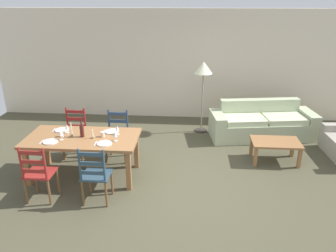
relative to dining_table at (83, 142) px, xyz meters
name	(u,v)px	position (x,y,z in m)	size (l,w,h in m)	color
ground_plane	(175,182)	(1.60, -0.08, -0.67)	(9.60, 9.60, 0.02)	#494632
wall_far	(183,65)	(1.60, 3.22, 0.69)	(9.60, 0.16, 2.70)	beige
dining_table	(83,142)	(0.00, 0.00, 0.00)	(1.90, 0.96, 0.75)	#97653C
dining_chair_near_left	(39,173)	(-0.45, -0.78, -0.19)	(0.42, 0.40, 0.96)	maroon
dining_chair_near_right	(95,175)	(0.42, -0.77, -0.19)	(0.42, 0.41, 0.96)	#2D4556
dining_chair_far_left	(75,133)	(-0.42, 0.77, -0.19)	(0.43, 0.41, 0.96)	maroon
dining_chair_far_right	(117,136)	(0.44, 0.71, -0.19)	(0.42, 0.40, 0.96)	navy
dinner_plate_near_left	(50,142)	(-0.45, -0.25, 0.10)	(0.24, 0.24, 0.02)	white
fork_near_left	(42,142)	(-0.60, -0.25, 0.09)	(0.02, 0.17, 0.01)	silver
dinner_plate_near_right	(104,143)	(0.45, -0.25, 0.10)	(0.24, 0.24, 0.02)	white
fork_near_right	(95,144)	(0.30, -0.25, 0.09)	(0.02, 0.17, 0.01)	silver
dinner_plate_far_left	(62,130)	(-0.45, 0.25, 0.10)	(0.24, 0.24, 0.02)	white
fork_far_left	(54,130)	(-0.60, 0.25, 0.09)	(0.02, 0.17, 0.01)	silver
dinner_plate_far_right	(112,131)	(0.45, 0.25, 0.10)	(0.24, 0.24, 0.02)	white
fork_far_right	(103,132)	(0.30, 0.25, 0.09)	(0.02, 0.17, 0.01)	silver
wine_bottle	(82,130)	(0.00, 0.01, 0.20)	(0.07, 0.07, 0.32)	#471919
wine_glass_near_left	(61,134)	(-0.31, -0.14, 0.20)	(0.06, 0.06, 0.16)	white
wine_glass_near_right	(115,135)	(0.61, -0.12, 0.20)	(0.06, 0.06, 0.16)	white
wine_glass_far_left	(67,127)	(-0.31, 0.15, 0.20)	(0.06, 0.06, 0.16)	white
wine_glass_far_right	(117,128)	(0.58, 0.15, 0.20)	(0.06, 0.06, 0.16)	white
coffee_cup_primary	(103,134)	(0.35, 0.03, 0.13)	(0.07, 0.07, 0.09)	beige
coffee_cup_secondary	(62,134)	(-0.35, -0.01, 0.13)	(0.07, 0.07, 0.09)	beige
candle_tall	(72,132)	(-0.18, 0.02, 0.15)	(0.05, 0.05, 0.24)	#998C66
candle_short	(93,136)	(0.20, -0.04, 0.13)	(0.05, 0.05, 0.16)	#998C66
couch	(261,124)	(3.42, 2.02, -0.37)	(2.37, 1.13, 0.80)	#B5C098
coffee_table	(276,144)	(3.45, 0.80, -0.31)	(0.90, 0.56, 0.42)	#97653C
standing_lamp	(203,72)	(2.08, 2.20, 0.75)	(0.40, 0.40, 1.64)	#332D28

